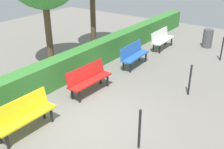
% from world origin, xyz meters
% --- Properties ---
extents(ground_plane, '(22.96, 22.96, 0.00)m').
position_xyz_m(ground_plane, '(0.00, 0.00, 0.00)').
color(ground_plane, gray).
extents(bench_white, '(1.58, 0.48, 0.86)m').
position_xyz_m(bench_white, '(-6.35, -0.93, 0.48)').
color(bench_white, white).
rests_on(bench_white, ground_plane).
extents(bench_blue, '(1.58, 0.52, 0.86)m').
position_xyz_m(bench_blue, '(-3.83, -0.90, 0.48)').
color(bench_blue, blue).
rests_on(bench_blue, ground_plane).
extents(bench_red, '(1.64, 0.54, 0.86)m').
position_xyz_m(bench_red, '(-1.18, -0.93, 0.48)').
color(bench_red, red).
rests_on(bench_red, ground_plane).
extents(bench_yellow, '(1.61, 0.48, 0.86)m').
position_xyz_m(bench_yellow, '(1.30, -0.89, 0.48)').
color(bench_yellow, yellow).
rests_on(bench_yellow, ground_plane).
extents(hedge_row, '(18.96, 0.57, 0.90)m').
position_xyz_m(hedge_row, '(-1.17, -2.14, 0.45)').
color(hedge_row, '#387F33').
rests_on(hedge_row, ground_plane).
extents(railing_post_near, '(0.06, 0.06, 1.00)m').
position_xyz_m(railing_post_near, '(-6.40, 1.71, 0.50)').
color(railing_post_near, black).
rests_on(railing_post_near, ground_plane).
extents(railing_post_mid, '(0.06, 0.06, 1.00)m').
position_xyz_m(railing_post_mid, '(-2.83, 1.71, 0.50)').
color(railing_post_mid, black).
rests_on(railing_post_mid, ground_plane).
extents(railing_post_far, '(0.06, 0.06, 1.00)m').
position_xyz_m(railing_post_far, '(0.22, 1.71, 0.50)').
color(railing_post_far, black).
rests_on(railing_post_far, ground_plane).
extents(trash_bin, '(0.45, 0.45, 0.85)m').
position_xyz_m(trash_bin, '(-7.76, 0.71, 0.42)').
color(trash_bin, '#4C4C51').
rests_on(trash_bin, ground_plane).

